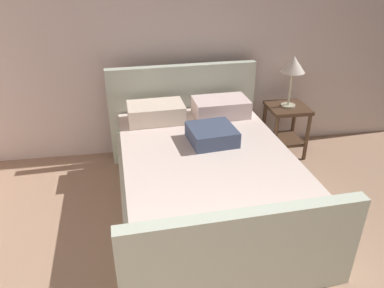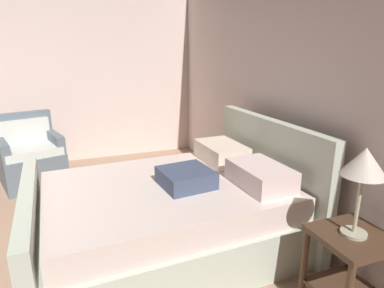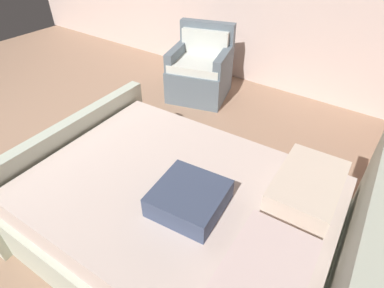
{
  "view_description": "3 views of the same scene",
  "coord_description": "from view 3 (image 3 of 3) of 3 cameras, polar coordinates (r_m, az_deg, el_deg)",
  "views": [
    {
      "loc": [
        -0.67,
        -0.58,
        2.15
      ],
      "look_at": [
        -0.21,
        2.13,
        0.7
      ],
      "focal_mm": 34.24,
      "sensor_mm": 36.0,
      "label": 1
    },
    {
      "loc": [
        2.4,
        1.45,
        1.73
      ],
      "look_at": [
        -0.2,
        2.43,
        0.91
      ],
      "focal_mm": 30.93,
      "sensor_mm": 36.0,
      "label": 2
    },
    {
      "loc": [
        1.01,
        3.04,
        2.06
      ],
      "look_at": [
        -0.14,
        2.22,
        0.97
      ],
      "focal_mm": 28.92,
      "sensor_mm": 36.0,
      "label": 3
    }
  ],
  "objects": [
    {
      "name": "ground_plane",
      "position": [
        3.82,
        -29.75,
        -0.9
      ],
      "size": [
        5.84,
        6.79,
        0.02
      ],
      "primitive_type": "cube",
      "color": "tan"
    },
    {
      "name": "bed",
      "position": [
        2.2,
        -1.28,
        -13.48
      ],
      "size": [
        1.73,
        2.26,
        1.09
      ],
      "color": "beige",
      "rests_on": "ground"
    },
    {
      "name": "armchair",
      "position": [
        4.19,
        1.62,
        13.47
      ],
      "size": [
        0.9,
        0.9,
        0.9
      ],
      "color": "slate",
      "rests_on": "ground"
    }
  ]
}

